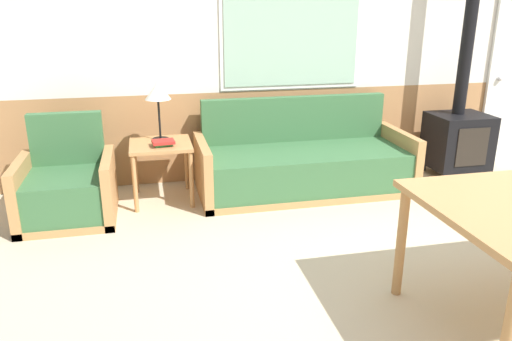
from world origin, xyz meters
TOP-DOWN VIEW (x-y plane):
  - ground_plane at (0.00, 0.00)m, footprint 16.00×16.00m
  - wall_back at (-0.02, 2.63)m, footprint 7.20×0.09m
  - couch at (-0.45, 2.08)m, footprint 2.07×0.86m
  - armchair at (-2.64, 1.88)m, footprint 0.78×0.75m
  - side_table at (-1.82, 2.12)m, footprint 0.56×0.56m
  - table_lamp at (-1.82, 2.22)m, footprint 0.24×0.24m
  - book_stack at (-1.80, 2.02)m, footprint 0.21×0.17m
  - wood_stove at (1.28, 2.17)m, footprint 0.58×0.52m

SIDE VIEW (x-z plane):
  - ground_plane at x=0.00m, z-range 0.00..0.00m
  - armchair at x=-2.64m, z-range -0.18..0.69m
  - couch at x=-0.45m, z-range -0.18..0.70m
  - side_table at x=-1.82m, z-range 0.19..0.75m
  - wood_stove at x=1.28m, z-range -0.66..1.77m
  - book_stack at x=-1.80m, z-range 0.56..0.61m
  - table_lamp at x=-1.82m, z-range 0.72..1.26m
  - wall_back at x=-0.02m, z-range 0.01..2.71m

